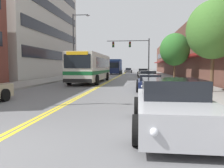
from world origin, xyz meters
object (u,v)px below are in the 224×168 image
at_px(car_navy_parked_right_end, 150,83).
at_px(box_truck, 115,67).
at_px(car_slate_blue_parked_left_mid, 93,73).
at_px(fire_hydrant, 181,86).
at_px(car_dark_grey_moving_lead, 128,71).
at_px(street_lamp_left_far, 76,41).
at_px(car_white_parked_right_far, 143,72).
at_px(street_tree_right_mid, 214,30).
at_px(traffic_signal_mast, 134,49).
at_px(city_bus, 92,67).
at_px(car_silver_parked_right_foreground, 172,106).
at_px(car_black_parked_right_mid, 148,77).
at_px(street_tree_right_far, 175,50).

relative_size(car_navy_parked_right_end, box_truck, 0.69).
relative_size(car_slate_blue_parked_left_mid, fire_hydrant, 4.97).
xyz_separation_m(car_dark_grey_moving_lead, street_lamp_left_far, (-5.81, -31.56, 4.55)).
distance_m(street_lamp_left_far, fire_hydrant, 19.55).
bearing_deg(car_white_parked_right_far, street_tree_right_mid, -82.26).
bearing_deg(car_slate_blue_parked_left_mid, traffic_signal_mast, -1.99).
bearing_deg(car_dark_grey_moving_lead, city_bus, -94.03).
height_order(box_truck, fire_hydrant, box_truck).
height_order(car_navy_parked_right_end, fire_hydrant, car_navy_parked_right_end).
relative_size(car_silver_parked_right_foreground, traffic_signal_mast, 0.65).
xyz_separation_m(traffic_signal_mast, fire_hydrant, (3.22, -23.86, -4.00)).
bearing_deg(car_slate_blue_parked_left_mid, box_truck, 77.75).
relative_size(car_black_parked_right_mid, fire_hydrant, 5.46).
bearing_deg(traffic_signal_mast, fire_hydrant, -82.32).
bearing_deg(car_silver_parked_right_foreground, car_slate_blue_parked_left_mid, 105.61).
height_order(car_black_parked_right_mid, car_dark_grey_moving_lead, car_dark_grey_moving_lead).
relative_size(city_bus, car_navy_parked_right_end, 2.45).
distance_m(city_bus, car_navy_parked_right_end, 9.83).
distance_m(car_silver_parked_right_foreground, traffic_signal_mast, 31.38).
bearing_deg(street_tree_right_mid, street_tree_right_far, 93.78).
distance_m(city_bus, traffic_signal_mast, 14.36).
bearing_deg(city_bus, car_dark_grey_moving_lead, 85.97).
bearing_deg(box_truck, street_tree_right_far, -70.31).
relative_size(car_navy_parked_right_end, traffic_signal_mast, 0.66).
distance_m(car_navy_parked_right_end, car_dark_grey_moving_lead, 44.40).
distance_m(traffic_signal_mast, street_tree_right_mid, 23.55).
xyz_separation_m(city_bus, traffic_signal_mast, (4.49, 13.33, 2.87)).
bearing_deg(car_navy_parked_right_end, car_slate_blue_parked_left_mid, 112.23).
height_order(car_navy_parked_right_end, box_truck, box_truck).
bearing_deg(street_lamp_left_far, car_silver_parked_right_foreground, -67.77).
bearing_deg(car_silver_parked_right_foreground, street_tree_right_mid, 65.64).
distance_m(traffic_signal_mast, fire_hydrant, 24.41).
distance_m(traffic_signal_mast, street_lamp_left_far, 11.36).
relative_size(car_dark_grey_moving_lead, street_tree_right_far, 0.84).
bearing_deg(fire_hydrant, car_slate_blue_parked_left_mid, 113.29).
bearing_deg(car_slate_blue_parked_left_mid, car_white_parked_right_far, 22.14).
relative_size(car_silver_parked_right_foreground, car_white_parked_right_far, 1.03).
relative_size(car_black_parked_right_mid, box_truck, 0.72).
distance_m(car_white_parked_right_far, box_truck, 10.76).
height_order(car_black_parked_right_mid, fire_hydrant, car_black_parked_right_mid).
relative_size(car_white_parked_right_far, street_lamp_left_far, 0.52).
distance_m(car_black_parked_right_mid, car_dark_grey_moving_lead, 37.40).
relative_size(car_navy_parked_right_end, street_lamp_left_far, 0.54).
distance_m(car_dark_grey_moving_lead, traffic_signal_mast, 23.67).
height_order(box_truck, street_lamp_left_far, street_lamp_left_far).
height_order(car_slate_blue_parked_left_mid, car_dark_grey_moving_lead, car_dark_grey_moving_lead).
distance_m(car_slate_blue_parked_left_mid, car_navy_parked_right_end, 22.98).
height_order(car_black_parked_right_mid, street_lamp_left_far, street_lamp_left_far).
bearing_deg(car_slate_blue_parked_left_mid, city_bus, -78.87).
bearing_deg(street_lamp_left_far, street_tree_right_mid, -48.37).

